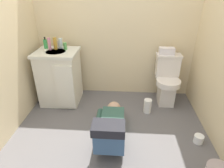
# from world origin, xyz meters

# --- Properties ---
(ground_plane) EXTENTS (2.91, 3.04, 0.04)m
(ground_plane) POSITION_xyz_m (0.00, 0.00, -0.02)
(ground_plane) COLOR #5F5B5C
(wall_back) EXTENTS (2.57, 0.08, 2.40)m
(wall_back) POSITION_xyz_m (0.00, 1.06, 1.20)
(wall_back) COLOR beige
(wall_back) RESTS_ON ground_plane
(toilet) EXTENTS (0.36, 0.46, 0.75)m
(toilet) POSITION_xyz_m (0.80, 0.76, 0.37)
(toilet) COLOR silver
(toilet) RESTS_ON ground_plane
(vanity_cabinet) EXTENTS (0.60, 0.53, 0.82)m
(vanity_cabinet) POSITION_xyz_m (-0.82, 0.67, 0.42)
(vanity_cabinet) COLOR silver
(vanity_cabinet) RESTS_ON ground_plane
(faucet) EXTENTS (0.02, 0.02, 0.10)m
(faucet) POSITION_xyz_m (-0.82, 0.81, 0.87)
(faucet) COLOR silver
(faucet) RESTS_ON vanity_cabinet
(person_plumber) EXTENTS (0.39, 1.06, 0.52)m
(person_plumber) POSITION_xyz_m (0.02, -0.15, 0.18)
(person_plumber) COLOR #33594C
(person_plumber) RESTS_ON ground_plane
(tissue_box) EXTENTS (0.22, 0.11, 0.10)m
(tissue_box) POSITION_xyz_m (0.76, 0.85, 0.80)
(tissue_box) COLOR silver
(tissue_box) RESTS_ON toilet
(soap_dispenser) EXTENTS (0.06, 0.06, 0.17)m
(soap_dispenser) POSITION_xyz_m (-1.01, 0.79, 0.89)
(soap_dispenser) COLOR green
(soap_dispenser) RESTS_ON vanity_cabinet
(bottle_pink) EXTENTS (0.04, 0.04, 0.17)m
(bottle_pink) POSITION_xyz_m (-0.93, 0.73, 0.91)
(bottle_pink) COLOR pink
(bottle_pink) RESTS_ON vanity_cabinet
(bottle_amber) EXTENTS (0.05, 0.05, 0.17)m
(bottle_amber) POSITION_xyz_m (-0.85, 0.76, 0.91)
(bottle_amber) COLOR #BF8C2D
(bottle_amber) RESTS_ON vanity_cabinet
(bottle_clear) EXTENTS (0.06, 0.06, 0.15)m
(bottle_clear) POSITION_xyz_m (-0.79, 0.81, 0.89)
(bottle_clear) COLOR silver
(bottle_clear) RESTS_ON vanity_cabinet
(bottle_green) EXTENTS (0.05, 0.05, 0.10)m
(bottle_green) POSITION_xyz_m (-0.71, 0.76, 0.87)
(bottle_green) COLOR #509C4D
(bottle_green) RESTS_ON vanity_cabinet
(paper_towel_roll) EXTENTS (0.11, 0.11, 0.21)m
(paper_towel_roll) POSITION_xyz_m (0.50, 0.44, 0.10)
(paper_towel_roll) COLOR white
(paper_towel_roll) RESTS_ON ground_plane
(toilet_paper_roll) EXTENTS (0.11, 0.11, 0.10)m
(toilet_paper_roll) POSITION_xyz_m (1.05, -0.13, 0.05)
(toilet_paper_roll) COLOR white
(toilet_paper_roll) RESTS_ON ground_plane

